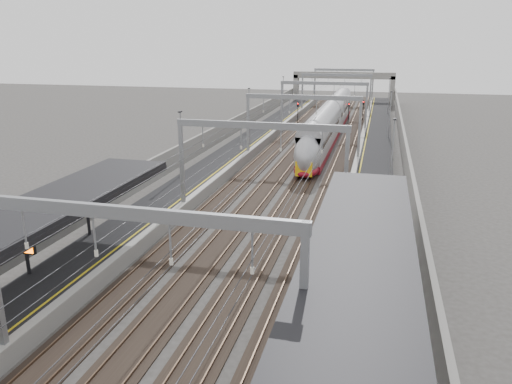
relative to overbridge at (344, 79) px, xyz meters
The scene contains 13 objects.
platform_left 55.79m from the overbridge, 98.28° to the right, with size 4.00×120.00×1.00m, color black.
platform_right 55.79m from the overbridge, 81.72° to the right, with size 4.00×120.00×1.00m, color black.
tracks 55.25m from the overbridge, 90.00° to the right, with size 11.40×140.00×0.20m.
overhead_line 48.39m from the overbridge, 90.00° to the right, with size 13.00×140.00×6.60m.
canopy_right 97.35m from the overbridge, 85.27° to the right, with size 4.40×30.00×4.24m.
overbridge is the anchor object (origin of this frame).
wall_left 56.25m from the overbridge, 101.51° to the right, with size 0.30×120.00×3.20m, color gray.
wall_right 56.25m from the overbridge, 78.49° to the right, with size 0.30×120.00×3.20m, color gray.
train 43.87m from the overbridge, 88.04° to the right, with size 2.66×48.40×4.20m.
bench 86.96m from the overbridge, 84.02° to the right, with size 0.91×1.68×0.84m.
signal_green 30.00m from the overbridge, 100.03° to the right, with size 0.32×0.32×3.48m.
signal_red_near 28.42m from the overbridge, 83.50° to the right, with size 0.32×0.32×3.48m.
signal_red_far 24.80m from the overbridge, 77.33° to the right, with size 0.32×0.32×3.48m.
Camera 1 is at (8.41, -13.14, 13.19)m, focal length 35.00 mm.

